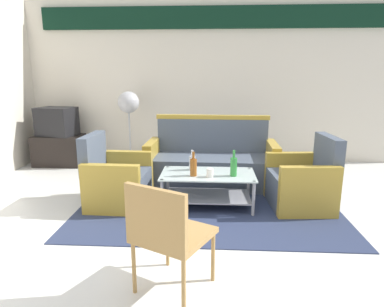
# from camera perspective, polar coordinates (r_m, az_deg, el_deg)

# --- Properties ---
(ground_plane) EXTENTS (14.00, 14.00, 0.00)m
(ground_plane) POSITION_cam_1_polar(r_m,az_deg,el_deg) (3.38, 2.62, -13.97)
(ground_plane) COLOR white
(wall_back) EXTENTS (6.52, 0.19, 2.80)m
(wall_back) POSITION_cam_1_polar(r_m,az_deg,el_deg) (6.05, 3.15, 12.64)
(wall_back) COLOR silver
(wall_back) RESTS_ON ground
(rug) EXTENTS (3.04, 2.25, 0.01)m
(rug) POSITION_cam_1_polar(r_m,az_deg,el_deg) (4.18, 2.81, -8.36)
(rug) COLOR #2D3856
(rug) RESTS_ON ground
(couch) EXTENTS (1.82, 0.79, 0.96)m
(couch) POSITION_cam_1_polar(r_m,az_deg,el_deg) (4.77, 3.32, -1.65)
(couch) COLOR #4C5666
(couch) RESTS_ON rug
(armchair_left) EXTENTS (0.72, 0.78, 0.85)m
(armchair_left) POSITION_cam_1_polar(r_m,az_deg,el_deg) (4.15, -12.68, -4.69)
(armchair_left) COLOR #4C5666
(armchair_left) RESTS_ON rug
(armchair_right) EXTENTS (0.75, 0.80, 0.85)m
(armchair_right) POSITION_cam_1_polar(r_m,az_deg,el_deg) (4.18, 18.25, -4.91)
(armchair_right) COLOR #4C5666
(armchair_right) RESTS_ON rug
(coffee_table) EXTENTS (1.10, 0.60, 0.40)m
(coffee_table) POSITION_cam_1_polar(r_m,az_deg,el_deg) (4.00, 2.69, -5.32)
(coffee_table) COLOR silver
(coffee_table) RESTS_ON rug
(bottle_green) EXTENTS (0.08, 0.08, 0.30)m
(bottle_green) POSITION_cam_1_polar(r_m,az_deg,el_deg) (3.85, 7.09, -2.17)
(bottle_green) COLOR #2D8C38
(bottle_green) RESTS_ON coffee_table
(bottle_clear) EXTENTS (0.08, 0.08, 0.25)m
(bottle_clear) POSITION_cam_1_polar(r_m,az_deg,el_deg) (4.07, 0.04, -1.53)
(bottle_clear) COLOR silver
(bottle_clear) RESTS_ON coffee_table
(bottle_brown) EXTENTS (0.08, 0.08, 0.28)m
(bottle_brown) POSITION_cam_1_polar(r_m,az_deg,el_deg) (3.83, 0.24, -2.28)
(bottle_brown) COLOR brown
(bottle_brown) RESTS_ON coffee_table
(cup) EXTENTS (0.08, 0.08, 0.10)m
(cup) POSITION_cam_1_polar(r_m,az_deg,el_deg) (3.81, 3.09, -3.30)
(cup) COLOR silver
(cup) RESTS_ON coffee_table
(tv_stand) EXTENTS (0.80, 0.50, 0.52)m
(tv_stand) POSITION_cam_1_polar(r_m,az_deg,el_deg) (6.28, -21.60, 0.55)
(tv_stand) COLOR black
(tv_stand) RESTS_ON ground
(television) EXTENTS (0.68, 0.55, 0.48)m
(television) POSITION_cam_1_polar(r_m,az_deg,el_deg) (6.20, -21.98, 5.07)
(television) COLOR black
(television) RESTS_ON tv_stand
(pedestal_fan) EXTENTS (0.36, 0.36, 1.27)m
(pedestal_fan) POSITION_cam_1_polar(r_m,az_deg,el_deg) (5.79, -10.71, 7.82)
(pedestal_fan) COLOR #2D2D33
(pedestal_fan) RESTS_ON ground
(wicker_chair) EXTENTS (0.65, 0.65, 0.84)m
(wicker_chair) POSITION_cam_1_polar(r_m,az_deg,el_deg) (2.39, -4.31, -12.85)
(wicker_chair) COLOR #AD844C
(wicker_chair) RESTS_ON ground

